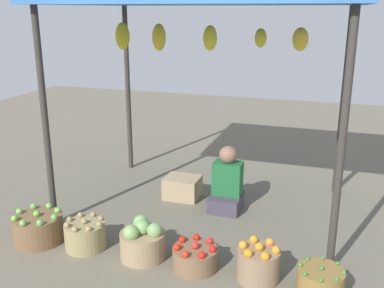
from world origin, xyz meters
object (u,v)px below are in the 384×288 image
Objects in this scene: basket_cabbages at (143,241)px; vendor_person at (227,185)px; basket_green_chilies at (320,282)px; basket_green_apples at (38,228)px; basket_red_tomatoes at (195,257)px; wooden_crate_near_vendor at (182,187)px; basket_oranges at (258,263)px; basket_potatoes at (85,235)px.

vendor_person is at bearing 69.56° from basket_cabbages.
basket_cabbages is at bearing 177.51° from basket_green_chilies.
basket_green_apples is 1.15× the size of basket_cabbages.
basket_cabbages reaches higher than basket_green_chilies.
wooden_crate_near_vendor is (-0.65, 1.49, 0.03)m from basket_red_tomatoes.
basket_oranges is at bearing -64.98° from vendor_person.
basket_red_tomatoes is (1.16, -0.01, -0.03)m from basket_potatoes.
basket_potatoes reaches higher than wooden_crate_near_vendor.
basket_oranges reaches higher than basket_green_apples.
vendor_person is at bearing 39.84° from basket_green_apples.
basket_cabbages is at bearing -110.44° from vendor_person.
basket_cabbages is 0.54m from basket_red_tomatoes.
basket_green_chilies is (1.13, -0.05, 0.01)m from basket_red_tomatoes.
basket_potatoes is 0.94× the size of basket_cabbages.
basket_potatoes is 1.16m from basket_red_tomatoes.
basket_red_tomatoes is (1.70, 0.03, -0.03)m from basket_green_apples.
basket_green_chilies is at bearing -6.84° from basket_oranges.
vendor_person is 1.86× the size of basket_red_tomatoes.
basket_potatoes is at bearing -178.91° from basket_cabbages.
vendor_person is at bearing -12.31° from wooden_crate_near_vendor.
basket_red_tomatoes is at bearing -0.39° from basket_potatoes.
basket_green_chilies is at bearing -1.51° from basket_potatoes.
wooden_crate_near_vendor is at bearing 139.05° from basket_green_chilies.
wooden_crate_near_vendor is at bearing 113.63° from basket_red_tomatoes.
basket_oranges is at bearing 1.19° from basket_red_tomatoes.
basket_oranges is (1.12, -0.01, -0.01)m from basket_cabbages.
wooden_crate_near_vendor is (-1.24, 1.48, -0.02)m from basket_oranges.
vendor_person is at bearing 115.02° from basket_oranges.
basket_cabbages reaches higher than basket_oranges.
basket_green_apples is 1.23× the size of basket_potatoes.
wooden_crate_near_vendor reaches higher than basket_red_tomatoes.
wooden_crate_near_vendor reaches higher than basket_green_chilies.
wooden_crate_near_vendor is (-0.11, 1.47, -0.03)m from basket_cabbages.
basket_potatoes reaches higher than basket_red_tomatoes.
wooden_crate_near_vendor is (-0.61, 0.13, -0.16)m from vendor_person.
vendor_person is 1.54× the size of basket_green_apples.
basket_red_tomatoes is 1.63m from wooden_crate_near_vendor.
basket_oranges reaches higher than wooden_crate_near_vendor.
basket_green_apples is 0.54m from basket_potatoes.
vendor_person is 0.65m from wooden_crate_near_vendor.
basket_green_chilies is 2.35m from wooden_crate_near_vendor.
basket_green_apples is 2.82m from basket_green_chilies.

